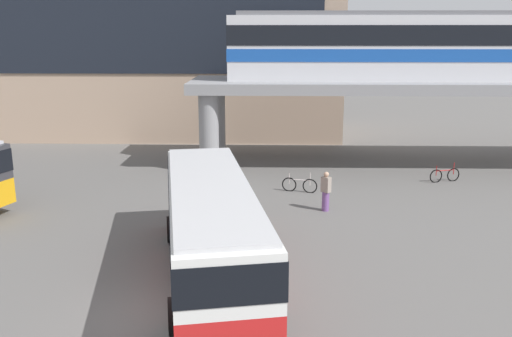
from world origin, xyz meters
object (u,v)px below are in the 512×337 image
object	(u,v)px
train	(452,45)
bicycle_silver	(300,185)
station_building	(135,12)
pedestrian_by_bike_rack	(326,192)
bus_main	(211,221)
bicycle_red	(445,175)

from	to	relation	value
train	bicycle_silver	distance (m)	12.68
station_building	pedestrian_by_bike_rack	distance (m)	25.00
station_building	pedestrian_by_bike_rack	world-z (taller)	station_building
station_building	train	xyz separation A→B (m)	(20.69, -10.80, -2.18)
bus_main	bicycle_red	distance (m)	16.59
pedestrian_by_bike_rack	bicycle_red	bearing A→B (deg)	36.43
pedestrian_by_bike_rack	bus_main	bearing A→B (deg)	-121.39
bicycle_red	pedestrian_by_bike_rack	xyz separation A→B (m)	(-6.82, -5.03, 0.49)
station_building	bus_main	size ratio (longest dim) A/B	2.73
train	bicycle_silver	bearing A→B (deg)	-145.71
train	bus_main	world-z (taller)	train
pedestrian_by_bike_rack	train	bearing A→B (deg)	48.67
bus_main	bicycle_red	xyz separation A→B (m)	(11.17, 12.16, -1.63)
bus_main	bicycle_silver	world-z (taller)	bus_main
bus_main	pedestrian_by_bike_rack	bearing A→B (deg)	58.61
station_building	train	world-z (taller)	station_building
train	bicycle_red	xyz separation A→B (m)	(-1.10, -3.97, -6.65)
bicycle_silver	bus_main	bearing A→B (deg)	-108.45
station_building	bicycle_silver	world-z (taller)	station_building
bicycle_red	pedestrian_by_bike_rack	size ratio (longest dim) A/B	0.97
train	pedestrian_by_bike_rack	xyz separation A→B (m)	(-7.92, -9.01, -6.16)
bus_main	pedestrian_by_bike_rack	size ratio (longest dim) A/B	6.34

